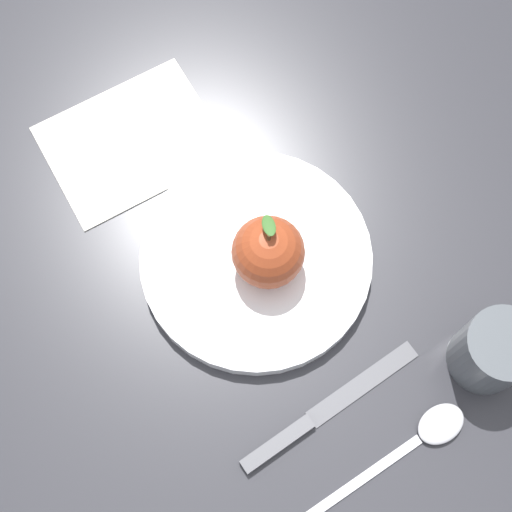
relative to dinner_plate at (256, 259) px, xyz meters
name	(u,v)px	position (x,y,z in m)	size (l,w,h in m)	color
ground_plane	(262,291)	(-0.03, -0.01, -0.01)	(2.40, 2.40, 0.00)	#2D2D33
dinner_plate	(256,259)	(0.00, 0.00, 0.00)	(0.23, 0.23, 0.02)	white
apple	(268,252)	(-0.01, -0.01, 0.04)	(0.07, 0.07, 0.08)	#9E3D1E
cup	(495,351)	(-0.10, -0.22, 0.03)	(0.07, 0.07, 0.08)	#4C5156
knife	(314,418)	(-0.16, -0.05, -0.01)	(0.13, 0.18, 0.01)	#59595E
spoon	(424,436)	(-0.18, -0.16, -0.01)	(0.11, 0.16, 0.01)	silver
linen_napkin	(131,141)	(0.14, 0.13, -0.01)	(0.14, 0.18, 0.00)	silver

